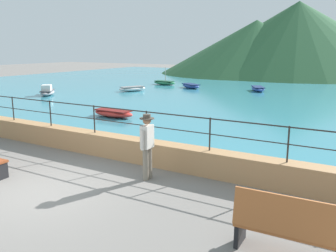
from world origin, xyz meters
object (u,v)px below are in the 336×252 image
(boat_1, at_px, (164,83))
(boat_2, at_px, (191,86))
(boat_5, at_px, (113,113))
(boat_6, at_px, (132,89))
(person_walking, at_px, (147,143))
(boat_7, at_px, (258,89))
(bench_far, at_px, (286,227))
(boat_4, at_px, (47,91))

(boat_1, bearing_deg, boat_2, -21.02)
(boat_1, height_order, boat_2, boat_1)
(boat_5, distance_m, boat_6, 10.85)
(person_walking, relative_size, boat_7, 0.71)
(person_walking, xyz_separation_m, boat_1, (-12.23, 21.06, -0.72))
(boat_2, bearing_deg, boat_7, 8.08)
(boat_2, distance_m, boat_7, 5.60)
(boat_7, bearing_deg, boat_5, -101.49)
(bench_far, height_order, boat_6, bench_far)
(person_walking, height_order, boat_5, person_walking)
(bench_far, xyz_separation_m, boat_7, (-7.27, 22.43, -0.30))
(boat_1, bearing_deg, boat_5, -67.89)
(boat_4, bearing_deg, boat_7, 39.63)
(boat_1, distance_m, boat_4, 11.27)
(bench_far, height_order, person_walking, person_walking)
(person_walking, xyz_separation_m, boat_2, (-8.81, 19.74, -0.72))
(bench_far, distance_m, boat_4, 23.10)
(boat_7, bearing_deg, boat_2, -171.92)
(boat_1, bearing_deg, boat_4, -107.49)
(boat_1, xyz_separation_m, boat_6, (0.41, -5.59, -0.00))
(bench_far, distance_m, boat_5, 13.01)
(boat_2, xyz_separation_m, boat_7, (5.54, 0.79, 0.00))
(person_walking, distance_m, boat_4, 18.72)
(boat_2, bearing_deg, bench_far, -59.38)
(bench_far, distance_m, boat_2, 25.15)
(boat_2, relative_size, boat_5, 1.04)
(boat_2, bearing_deg, boat_1, 158.98)
(bench_far, bearing_deg, boat_6, 132.33)
(bench_far, height_order, boat_1, boat_1)
(person_walking, height_order, boat_6, person_walking)
(person_walking, bearing_deg, boat_4, 146.56)
(boat_1, height_order, boat_4, boat_1)
(bench_far, distance_m, person_walking, 4.44)
(boat_7, bearing_deg, boat_4, -140.37)
(boat_7, bearing_deg, bench_far, -72.04)
(bench_far, height_order, boat_7, bench_far)
(person_walking, relative_size, boat_5, 0.75)
(boat_4, relative_size, boat_5, 1.01)
(boat_6, bearing_deg, boat_1, 94.16)
(boat_7, bearing_deg, boat_1, 176.64)
(bench_far, relative_size, boat_5, 0.74)
(bench_far, xyz_separation_m, boat_4, (-19.61, 12.21, -0.23))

